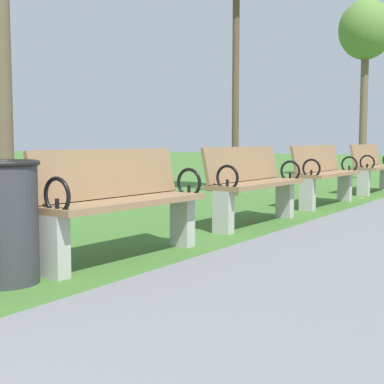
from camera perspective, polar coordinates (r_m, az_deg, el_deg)
name	(u,v)px	position (r m, az deg, el deg)	size (l,w,h in m)	color
park_bench_3	(122,200)	(4.58, -7.17, -0.86)	(0.55, 1.62, 0.90)	#93704C
park_bench_4	(253,183)	(6.48, 6.25, 0.94)	(0.50, 1.61, 0.90)	#93704C
park_bench_5	(324,173)	(8.58, 13.36, 1.88)	(0.50, 1.61, 0.90)	#93704C
park_bench_6	(373,167)	(10.97, 17.96, 2.48)	(0.48, 1.60, 0.90)	#93704C
tree_4	(366,33)	(15.45, 17.31, 15.21)	(1.37, 1.37, 4.54)	brown
trash_bin	(5,222)	(3.99, -18.53, -2.88)	(0.48, 0.48, 0.84)	#38383D
scattered_leaves	(321,220)	(6.92, 13.02, -2.83)	(5.35, 15.40, 0.02)	#AD6B23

